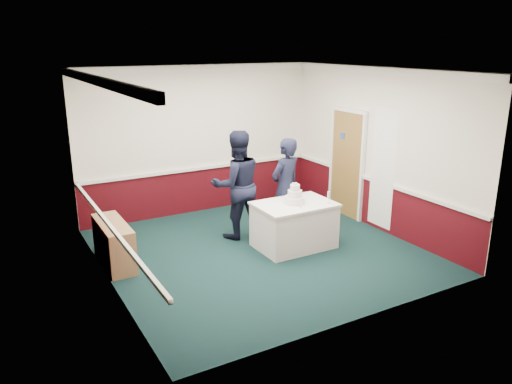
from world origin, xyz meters
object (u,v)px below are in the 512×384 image
cake_table (294,225)px  champagne_flute (329,195)px  person_woman (285,187)px  sideboard (114,244)px  person_man (237,185)px  wedding_cake (295,197)px  cake_knife (300,207)px

cake_table → champagne_flute: bearing=-29.2°
cake_table → champagne_flute: (0.50, -0.28, 0.53)m
person_woman → champagne_flute: bearing=95.4°
cake_table → person_woman: 0.79m
cake_table → person_woman: size_ratio=0.73×
sideboard → champagne_flute: size_ratio=5.85×
sideboard → person_woman: bearing=-4.2°
champagne_flute → person_man: (-1.13, 1.19, 0.05)m
person_man → person_woman: bearing=165.1°
wedding_cake → cake_knife: wedding_cake is taller
cake_knife → wedding_cake: bearing=94.6°
sideboard → person_man: 2.35m
wedding_cake → person_woman: 0.61m
cake_table → cake_knife: size_ratio=6.00×
wedding_cake → person_woman: person_woman is taller
person_man → champagne_flute: bearing=140.9°
cake_table → wedding_cake: 0.50m
person_woman → person_man: bearing=-37.4°
person_man → person_woman: (0.81, -0.33, -0.08)m
cake_knife → cake_table: bearing=94.6°
sideboard → champagne_flute: bearing=-17.7°
sideboard → person_woman: person_woman is taller
cake_knife → champagne_flute: 0.55m
champagne_flute → person_man: 1.64m
sideboard → cake_knife: (2.86, -1.00, 0.44)m
sideboard → wedding_cake: size_ratio=3.30×
sideboard → cake_table: cake_table is taller
wedding_cake → champagne_flute: wedding_cake is taller
cake_table → sideboard: bearing=164.5°
sideboard → person_man: bearing=2.8°
sideboard → wedding_cake: bearing=-15.5°
person_man → cake_table: bearing=132.1°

